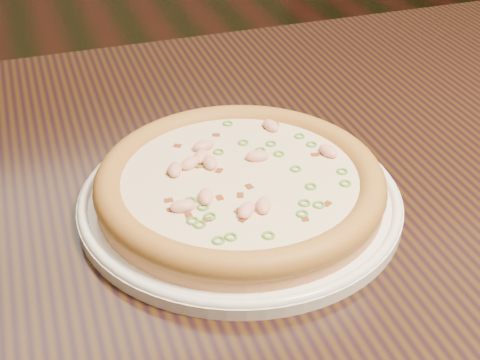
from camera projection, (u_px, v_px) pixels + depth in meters
name	position (u px, v px, depth m)	size (l,w,h in m)	color
hero_table	(321.00, 229.00, 0.80)	(1.20, 0.80, 0.75)	black
plate	(240.00, 198.00, 0.67)	(0.32, 0.32, 0.02)	white
pizza	(240.00, 182.00, 0.66)	(0.29, 0.29, 0.03)	tan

